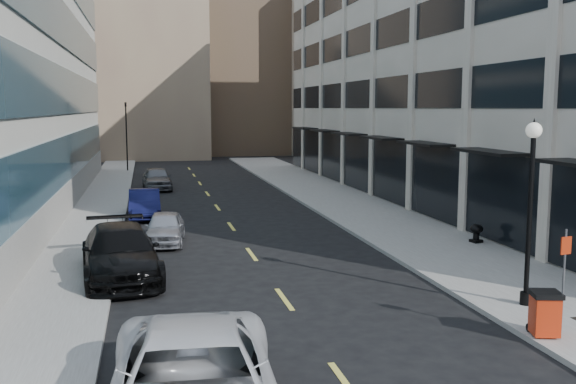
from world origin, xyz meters
name	(u,v)px	position (x,y,z in m)	size (l,w,h in m)	color
sidewalk_right	(380,219)	(7.50, 20.00, 0.07)	(5.00, 80.00, 0.15)	gray
sidewalk_left	(89,231)	(-6.50, 20.00, 0.07)	(3.00, 80.00, 0.15)	gray
building_right	(486,53)	(16.94, 26.99, 8.99)	(15.30, 46.50, 18.25)	beige
skyline_tan_near	(142,35)	(-4.00, 68.00, 14.00)	(14.00, 18.00, 28.00)	#927E60
skyline_brown	(239,16)	(8.00, 72.00, 17.00)	(12.00, 16.00, 34.00)	#4F3D2F
skyline_tan_far	(63,66)	(-14.00, 78.00, 11.00)	(12.00, 14.00, 22.00)	#927E60
skyline_stone	(328,71)	(18.00, 66.00, 10.00)	(10.00, 14.00, 20.00)	beige
road_centerline	(240,239)	(0.00, 17.00, 0.01)	(0.15, 68.20, 0.01)	#D8CC4C
traffic_signal	(126,107)	(-5.50, 48.00, 5.72)	(0.66, 0.66, 6.98)	black
car_black_pickup	(120,253)	(-4.80, 11.50, 0.86)	(2.42, 5.96, 1.73)	black
car_silver_sedan	(165,228)	(-3.20, 16.78, 0.66)	(1.57, 3.90, 1.33)	#989BA1
car_blue_sedan	(145,204)	(-4.03, 23.42, 0.73)	(1.54, 4.42, 1.46)	#121444
car_grey_sedan	(157,178)	(-3.20, 35.00, 0.78)	(1.84, 4.57, 1.56)	slate
trash_bin	(545,312)	(5.40, 3.24, 0.74)	(0.83, 0.84, 1.10)	#B9270C
lamppost	(531,197)	(6.40, 5.57, 3.21)	(0.43, 0.43, 5.21)	black
sign_post	(564,270)	(5.68, 2.99, 1.84)	(0.31, 0.09, 2.66)	slate
urn_planter	(476,231)	(9.24, 13.52, 0.61)	(0.54, 0.54, 0.75)	black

